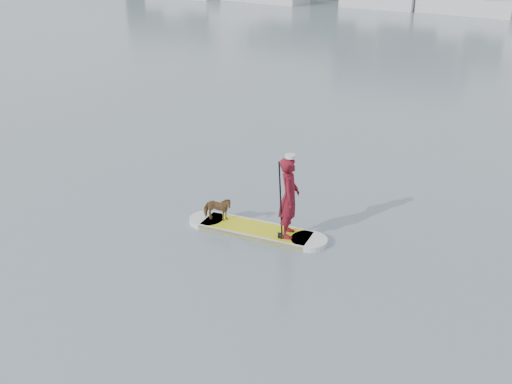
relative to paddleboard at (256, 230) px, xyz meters
The scene contains 8 objects.
ground 2.36m from the paddleboard, 142.93° to the right, with size 140.00×140.00×0.00m, color slate.
paddleboard is the anchor object (origin of this frame).
paddler 1.23m from the paddleboard, ahead, with size 0.65×0.43×1.79m, color maroon.
white_cap 2.04m from the paddleboard, ahead, with size 0.22×0.22×0.07m, color silver.
dog 1.03m from the paddleboard, behind, with size 0.31×0.68×0.57m, color brown.
paddle 1.02m from the paddleboard, 13.74° to the right, with size 0.10×0.30×2.00m.
sailboat_c 45.37m from the paddleboard, 105.12° to the left, with size 7.52×3.36×10.43m.
sailboat_d 43.23m from the paddleboard, 95.22° to the left, with size 8.56×4.01×12.14m.
Camera 1 is at (7.46, -8.38, 6.06)m, focal length 40.00 mm.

